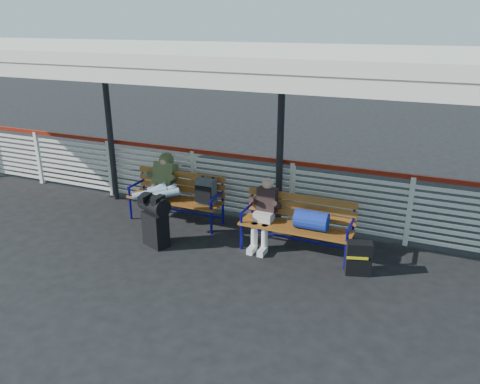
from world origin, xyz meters
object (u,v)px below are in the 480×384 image
at_px(suitcase_side, 359,258).
at_px(bench_left, 186,192).
at_px(luggage_stack, 155,219).
at_px(bench_right, 303,220).
at_px(traveler_man, 159,189).
at_px(companion_person, 264,213).

bearing_deg(suitcase_side, bench_left, 152.20).
bearing_deg(luggage_stack, bench_left, 111.04).
bearing_deg(bench_left, bench_right, -7.95).
distance_m(bench_right, suitcase_side, 1.05).
bearing_deg(suitcase_side, traveler_man, 158.65).
distance_m(companion_person, suitcase_side, 1.66).
bearing_deg(bench_left, traveler_man, -135.21).
xyz_separation_m(companion_person, suitcase_side, (1.60, -0.30, -0.34)).
bearing_deg(luggage_stack, suitcase_side, 28.12).
relative_size(bench_left, traveler_man, 1.10).
distance_m(bench_left, companion_person, 1.68).
relative_size(luggage_stack, companion_person, 0.77).
height_order(bench_left, bench_right, bench_left).
distance_m(bench_right, companion_person, 0.65).
relative_size(luggage_stack, bench_right, 0.49).
height_order(bench_right, suitcase_side, bench_right).
height_order(bench_right, companion_person, companion_person).
bearing_deg(luggage_stack, bench_right, 38.31).
bearing_deg(luggage_stack, companion_person, 43.97).
bearing_deg(bench_left, companion_person, -11.60).
xyz_separation_m(traveler_man, companion_person, (2.00, 0.01, -0.13)).
distance_m(traveler_man, suitcase_side, 3.64).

